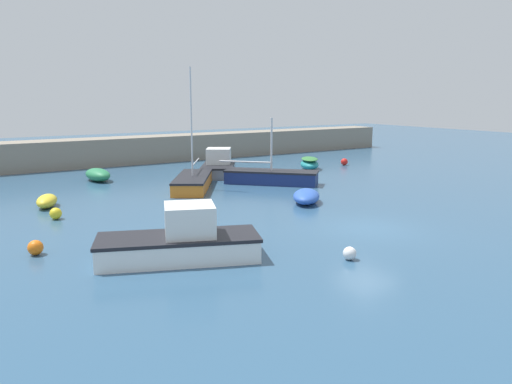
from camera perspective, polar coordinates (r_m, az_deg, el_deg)
name	(u,v)px	position (r m, az deg, el deg)	size (l,w,h in m)	color
ground_plane	(367,230)	(22.02, 12.55, -4.31)	(120.00, 120.00, 0.20)	#2D5170
harbor_breakwater	(147,149)	(43.86, -12.35, 4.81)	(51.04, 2.86, 2.20)	gray
fishing_dinghy_green	(47,201)	(27.54, -22.79, -0.95)	(1.59, 2.22, 0.66)	yellow
motorboat_grey_hull	(181,241)	(17.46, -8.53, -5.57)	(5.91, 3.97, 1.95)	white
open_tender_yellow	(306,196)	(26.52, 5.77, -0.49)	(2.86, 2.99, 0.73)	#2D56B7
sailboat_tall_mast	(193,182)	(30.62, -7.24, 1.17)	(4.68, 5.88, 7.27)	orange
rowboat_blue_near	(98,175)	(34.90, -17.63, 1.90)	(1.56, 2.89, 0.84)	#287A4C
rowboat_with_red_cover	(309,163)	(38.85, 6.13, 3.29)	(2.74, 3.17, 0.92)	teal
motorboat_with_cabin	(219,166)	(35.79, -4.30, 3.02)	(4.37, 5.05, 1.91)	gray
sailboat_twin_hulled	(271,177)	(32.14, 1.75, 1.75)	(5.40, 5.51, 4.23)	navy
mooring_buoy_red	(344,162)	(41.52, 10.06, 3.42)	(0.57, 0.57, 0.57)	red
mooring_buoy_white	(350,253)	(17.68, 10.66, -6.90)	(0.47, 0.47, 0.47)	white
mooring_buoy_yellow	(56,214)	(24.72, -21.92, -2.30)	(0.55, 0.55, 0.55)	yellow
mooring_buoy_orange	(35,248)	(19.54, -23.90, -5.83)	(0.54, 0.54, 0.54)	orange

